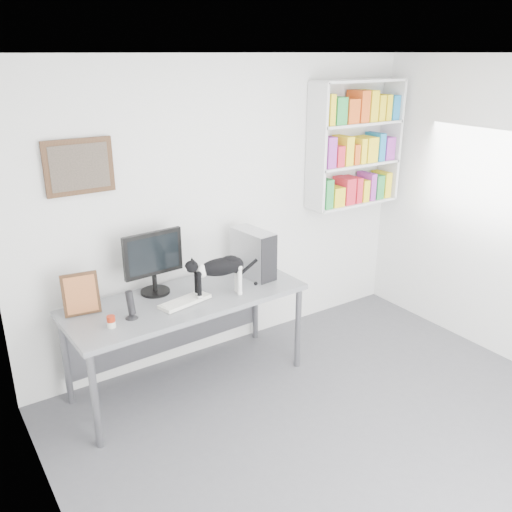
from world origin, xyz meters
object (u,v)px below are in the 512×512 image
pc_tower (253,253)px  speaker (131,304)px  monitor (153,262)px  desk (188,341)px  leaning_print (81,293)px  soup_can (111,322)px  bookshelf (355,144)px  cat (220,277)px  keyboard (185,301)px

pc_tower → speaker: pc_tower is taller
speaker → monitor: bearing=28.5°
desk → leaning_print: leaning_print is taller
speaker → soup_can: 0.20m
monitor → soup_can: 0.68m
bookshelf → speaker: bearing=-171.0°
pc_tower → cat: (-0.47, -0.22, -0.04)m
bookshelf → cat: (-1.83, -0.44, -0.85)m
cat → bookshelf: bearing=22.9°
keyboard → monitor: bearing=98.3°
bookshelf → keyboard: bearing=-169.5°
bookshelf → monitor: 2.37m
desk → soup_can: size_ratio=21.81×
leaning_print → soup_can: (0.11, -0.34, -0.12)m
monitor → leaning_print: monitor is taller
leaning_print → keyboard: bearing=-11.6°
monitor → pc_tower: bearing=-12.5°
bookshelf → desk: bearing=-171.8°
leaning_print → soup_can: bearing=-64.0°
desk → soup_can: soup_can is taller
pc_tower → keyboard: bearing=-173.5°
monitor → soup_can: size_ratio=6.01×
bookshelf → pc_tower: size_ratio=2.92×
bookshelf → desk: 2.54m
cat → desk: bearing=159.9°
speaker → soup_can: (-0.18, -0.06, -0.07)m
speaker → leaning_print: 0.41m
keyboard → pc_tower: bearing=1.2°
leaning_print → desk: bearing=-3.7°
desk → speaker: size_ratio=8.60×
bookshelf → leaning_print: 2.99m
speaker → pc_tower: bearing=-7.1°
bookshelf → monitor: bookshelf is taller
monitor → leaning_print: size_ratio=1.61×
soup_can → cat: bearing=1.6°
bookshelf → leaning_print: bearing=-177.6°
desk → monitor: (-0.17, 0.22, 0.68)m
bookshelf → pc_tower: bearing=-170.9°
bookshelf → monitor: size_ratio=2.28×
bookshelf → pc_tower: 1.60m
pc_tower → speaker: bearing=-177.6°
desk → leaning_print: bearing=165.3°
bookshelf → desk: size_ratio=0.63×
bookshelf → leaning_print: bookshelf is taller
monitor → cat: size_ratio=0.97×
speaker → soup_can: bearing=-178.4°
desk → pc_tower: bearing=4.4°
leaning_print → cat: (1.04, -0.32, 0.01)m
keyboard → cat: bearing=-19.7°
cat → keyboard: bearing=-178.6°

